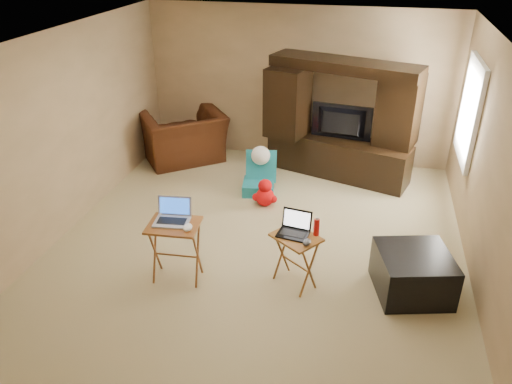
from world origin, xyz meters
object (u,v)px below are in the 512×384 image
(push_toy, at_px, (358,168))
(mouse_right, at_px, (307,242))
(mouse_left, at_px, (188,227))
(ottoman, at_px, (413,273))
(recliner, at_px, (183,137))
(laptop_left, at_px, (171,213))
(laptop_right, at_px, (293,225))
(plush_toy, at_px, (265,192))
(tray_table_right, at_px, (295,260))
(child_rocker, at_px, (258,174))
(water_bottle, at_px, (317,227))
(entertainment_center, at_px, (341,120))
(tray_table_left, at_px, (176,252))
(television, at_px, (340,123))

(push_toy, xyz_separation_m, mouse_right, (-0.40, -2.92, 0.44))
(mouse_left, bearing_deg, ottoman, 10.63)
(recliner, bearing_deg, laptop_left, 70.57)
(ottoman, bearing_deg, laptop_right, -173.71)
(plush_toy, height_order, tray_table_right, tray_table_right)
(plush_toy, height_order, ottoman, ottoman)
(child_rocker, height_order, push_toy, child_rocker)
(laptop_right, bearing_deg, mouse_left, -155.95)
(laptop_left, bearing_deg, water_bottle, 2.93)
(entertainment_center, height_order, child_rocker, entertainment_center)
(tray_table_right, xyz_separation_m, laptop_left, (-1.33, -0.18, 0.52))
(entertainment_center, distance_m, push_toy, 0.80)
(ottoman, height_order, mouse_left, mouse_left)
(plush_toy, relative_size, laptop_right, 1.26)
(push_toy, relative_size, tray_table_left, 0.77)
(push_toy, height_order, laptop_left, laptop_left)
(tray_table_left, distance_m, tray_table_right, 1.32)
(push_toy, height_order, tray_table_left, tray_table_left)
(tray_table_right, relative_size, water_bottle, 3.25)
(television, xyz_separation_m, mouse_right, (-0.06, -3.01, -0.23))
(entertainment_center, bearing_deg, television, -73.12)
(plush_toy, distance_m, push_toy, 1.68)
(plush_toy, xyz_separation_m, tray_table_left, (-0.59, -1.88, 0.15))
(ottoman, distance_m, tray_table_left, 2.58)
(laptop_right, bearing_deg, television, 93.69)
(recliner, xyz_separation_m, water_bottle, (2.60, -2.83, 0.30))
(ottoman, height_order, water_bottle, water_bottle)
(entertainment_center, bearing_deg, laptop_right, -77.69)
(water_bottle, bearing_deg, recliner, 132.55)
(laptop_left, relative_size, mouse_right, 2.95)
(entertainment_center, xyz_separation_m, water_bottle, (0.01, -2.85, -0.20))
(recliner, xyz_separation_m, laptop_left, (1.07, -3.09, 0.42))
(television, height_order, laptop_right, television)
(recliner, xyz_separation_m, laptop_right, (2.36, -2.89, 0.32))
(entertainment_center, distance_m, mouse_right, 3.07)
(ottoman, xyz_separation_m, laptop_left, (-2.58, -0.34, 0.59))
(plush_toy, relative_size, push_toy, 0.74)
(entertainment_center, distance_m, water_bottle, 2.86)
(water_bottle, bearing_deg, entertainment_center, 90.14)
(recliner, distance_m, laptop_right, 3.75)
(child_rocker, bearing_deg, mouse_right, -74.11)
(plush_toy, bearing_deg, laptop_left, -108.57)
(entertainment_center, xyz_separation_m, plush_toy, (-0.90, -1.27, -0.71))
(ottoman, bearing_deg, mouse_right, -165.88)
(ottoman, relative_size, tray_table_right, 1.20)
(recliner, height_order, mouse_right, recliner)
(water_bottle, bearing_deg, plush_toy, 119.82)
(push_toy, bearing_deg, tray_table_left, -108.80)
(push_toy, relative_size, laptop_right, 1.70)
(laptop_left, distance_m, water_bottle, 1.56)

